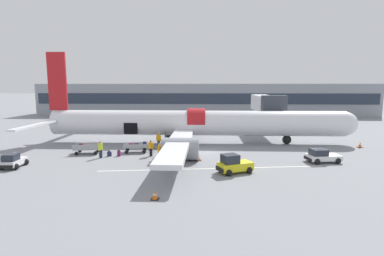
{
  "coord_description": "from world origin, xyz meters",
  "views": [
    {
      "loc": [
        0.53,
        -32.46,
        7.32
      ],
      "look_at": [
        -1.2,
        2.6,
        2.34
      ],
      "focal_mm": 28.0,
      "sensor_mm": 36.0,
      "label": 1
    }
  ],
  "objects": [
    {
      "name": "apron_marking_line",
      "position": [
        1.13,
        -6.54,
        0.0
      ],
      "size": [
        20.01,
        2.86,
        0.01
      ],
      "color": "silver",
      "rests_on": "ground_plane"
    },
    {
      "name": "ground_crew_loader_a",
      "position": [
        -10.25,
        -3.13,
        0.92
      ],
      "size": [
        0.51,
        0.6,
        1.74
      ],
      "color": "#1E2338",
      "rests_on": "ground_plane"
    },
    {
      "name": "ground_crew_driver",
      "position": [
        -5.27,
        -2.12,
        0.9
      ],
      "size": [
        0.6,
        0.5,
        1.72
      ],
      "color": "black",
      "rests_on": "ground_plane"
    },
    {
      "name": "suitcase_on_tarmac_upright",
      "position": [
        -9.62,
        -2.35,
        0.24
      ],
      "size": [
        0.47,
        0.44,
        0.59
      ],
      "color": "#1E2347",
      "rests_on": "ground_plane"
    },
    {
      "name": "safety_cone_engine_left",
      "position": [
        -2.79,
        -14.01,
        0.27
      ],
      "size": [
        0.52,
        0.52,
        0.58
      ],
      "color": "black",
      "rests_on": "ground_plane"
    },
    {
      "name": "safety_cone_nose",
      "position": [
        18.83,
        3.47,
        0.32
      ],
      "size": [
        0.58,
        0.58,
        0.69
      ],
      "color": "black",
      "rests_on": "ground_plane"
    },
    {
      "name": "baggage_cart_queued",
      "position": [
        -12.36,
        -1.22,
        0.53
      ],
      "size": [
        3.79,
        2.15,
        1.13
      ],
      "color": "#999BA0",
      "rests_on": "ground_plane"
    },
    {
      "name": "baggage_cart_loading",
      "position": [
        -7.2,
        -0.36,
        0.55
      ],
      "size": [
        3.69,
        2.01,
        1.18
      ],
      "color": "#999BA0",
      "rests_on": "ground_plane"
    },
    {
      "name": "terminal_strip",
      "position": [
        0.0,
        43.99,
        3.87
      ],
      "size": [
        81.99,
        11.53,
        7.74
      ],
      "color": "gray",
      "rests_on": "ground_plane"
    },
    {
      "name": "safety_cone_wingtip",
      "position": [
        -0.25,
        -3.73,
        0.29
      ],
      "size": [
        0.57,
        0.57,
        0.62
      ],
      "color": "black",
      "rests_on": "ground_plane"
    },
    {
      "name": "ground_crew_loader_b",
      "position": [
        -4.04,
        -2.09,
        0.83
      ],
      "size": [
        0.52,
        0.49,
        1.57
      ],
      "color": "#1E2338",
      "rests_on": "ground_plane"
    },
    {
      "name": "ground_plane",
      "position": [
        0.0,
        0.0,
        0.0
      ],
      "size": [
        500.0,
        500.0,
        0.0
      ],
      "primitive_type": "plane",
      "color": "gray"
    },
    {
      "name": "ground_crew_helper",
      "position": [
        -5.15,
        2.19,
        0.96
      ],
      "size": [
        0.64,
        0.52,
        1.83
      ],
      "color": "#2D2D33",
      "rests_on": "ground_plane"
    },
    {
      "name": "baggage_tug_mid",
      "position": [
        11.65,
        -3.78,
        0.58
      ],
      "size": [
        3.38,
        2.36,
        1.3
      ],
      "color": "white",
      "rests_on": "ground_plane"
    },
    {
      "name": "ground_crew_marshal",
      "position": [
        -3.84,
        0.02,
        0.85
      ],
      "size": [
        0.52,
        0.51,
        1.61
      ],
      "color": "black",
      "rests_on": "ground_plane"
    },
    {
      "name": "suitcase_on_tarmac_spare",
      "position": [
        -8.62,
        -2.32,
        0.28
      ],
      "size": [
        0.36,
        0.24,
        0.66
      ],
      "color": "#721951",
      "rests_on": "ground_plane"
    },
    {
      "name": "jet_bridge_stub",
      "position": [
        9.37,
        12.38,
        4.57
      ],
      "size": [
        3.14,
        13.22,
        6.06
      ],
      "color": "#4C4C51",
      "rests_on": "ground_plane"
    },
    {
      "name": "ground_crew_supervisor",
      "position": [
        -4.18,
        -3.33,
        0.84
      ],
      "size": [
        0.43,
        0.56,
        1.59
      ],
      "color": "black",
      "rests_on": "ground_plane"
    },
    {
      "name": "baggage_tug_rear",
      "position": [
        2.85,
        -7.75,
        0.69
      ],
      "size": [
        3.25,
        2.56,
        1.62
      ],
      "color": "yellow",
      "rests_on": "ground_plane"
    },
    {
      "name": "airplane",
      "position": [
        -1.33,
        5.22,
        2.52
      ],
      "size": [
        40.11,
        35.93,
        11.52
      ],
      "color": "silver",
      "rests_on": "ground_plane"
    },
    {
      "name": "baggage_tug_lead",
      "position": [
        -16.84,
        -7.11,
        0.57
      ],
      "size": [
        1.91,
        2.67,
        1.33
      ],
      "color": "silver",
      "rests_on": "ground_plane"
    }
  ]
}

